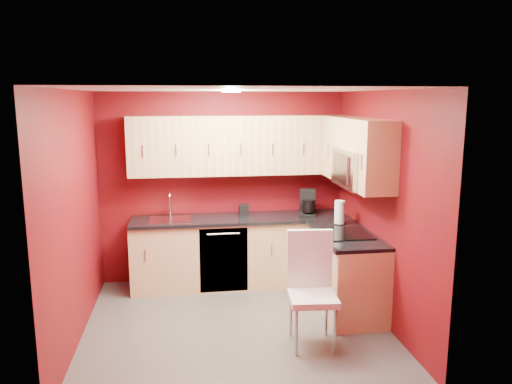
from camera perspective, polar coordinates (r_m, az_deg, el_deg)
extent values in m
plane|color=#484543|center=(5.59, -2.32, -14.92)|extent=(3.20, 3.20, 0.00)
plane|color=white|center=(5.05, -2.54, 11.61)|extent=(3.20, 3.20, 0.00)
plane|color=#610B09|center=(6.64, -3.77, 0.53)|extent=(3.20, 0.00, 3.20)
plane|color=#610B09|center=(3.74, -0.02, -7.46)|extent=(3.20, 0.00, 3.20)
plane|color=#610B09|center=(5.27, -20.04, -2.78)|extent=(0.00, 3.00, 3.00)
plane|color=#610B09|center=(5.57, 14.18, -1.74)|extent=(0.00, 3.00, 3.00)
cube|color=tan|center=(6.57, -1.72, -6.90)|extent=(2.80, 0.60, 0.87)
cube|color=tan|center=(5.92, 10.16, -9.07)|extent=(0.60, 1.30, 0.87)
cube|color=black|center=(6.43, -1.73, -3.07)|extent=(2.80, 0.63, 0.04)
cube|color=black|center=(5.76, 10.21, -4.87)|extent=(0.63, 1.27, 0.04)
cube|color=tan|center=(6.41, -1.92, 5.37)|extent=(2.80, 0.35, 0.75)
cube|color=tan|center=(6.23, 9.89, 5.06)|extent=(0.35, 0.57, 0.75)
cube|color=tan|center=(5.15, 13.89, 3.77)|extent=(0.35, 0.22, 0.75)
cube|color=tan|center=(5.58, 12.09, 6.52)|extent=(0.35, 0.76, 0.33)
cube|color=silver|center=(5.61, 11.70, 2.71)|extent=(0.40, 0.76, 0.42)
cube|color=black|center=(5.55, 9.85, 2.68)|extent=(0.02, 0.62, 0.33)
cylinder|color=silver|center=(5.33, 10.41, 2.34)|extent=(0.02, 0.02, 0.29)
cube|color=black|center=(5.72, 10.29, -4.72)|extent=(0.50, 0.55, 0.01)
cube|color=silver|center=(6.38, -9.79, -3.18)|extent=(0.52, 0.42, 0.02)
cylinder|color=silver|center=(6.55, -9.78, -1.62)|extent=(0.02, 0.02, 0.26)
torus|color=silver|center=(6.45, -9.83, -0.62)|extent=(0.02, 0.16, 0.16)
cylinder|color=silver|center=(6.40, -9.83, -1.27)|extent=(0.02, 0.02, 0.12)
cube|color=black|center=(6.27, -3.70, -7.78)|extent=(0.60, 0.02, 0.82)
cylinder|color=white|center=(5.35, -2.88, 11.40)|extent=(0.20, 0.20, 0.01)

